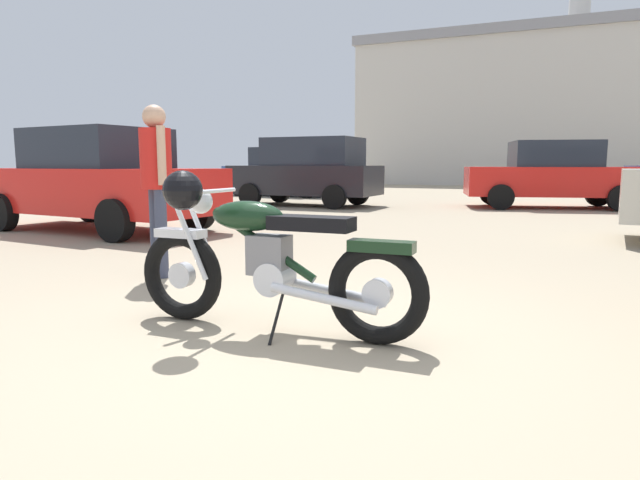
{
  "coord_description": "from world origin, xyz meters",
  "views": [
    {
      "loc": [
        1.39,
        -3.07,
        1.1
      ],
      "look_at": [
        -0.06,
        0.74,
        0.54
      ],
      "focal_mm": 31.06,
      "sensor_mm": 36.0,
      "label": 1
    }
  ],
  "objects_px": {
    "white_estate_far": "(553,175)",
    "blue_hatchback_right": "(308,171)",
    "bystander": "(156,172)",
    "red_hatchback_near": "(285,172)",
    "dark_sedan_left": "(99,180)",
    "vintage_motorcycle": "(263,258)"
  },
  "relations": [
    {
      "from": "bystander",
      "to": "white_estate_far",
      "type": "relative_size",
      "value": 0.37
    },
    {
      "from": "dark_sedan_left",
      "to": "red_hatchback_near",
      "type": "xyz_separation_m",
      "value": [
        -1.35,
        10.35,
        0.0
      ]
    },
    {
      "from": "white_estate_far",
      "to": "red_hatchback_near",
      "type": "distance_m",
      "value": 8.87
    },
    {
      "from": "white_estate_far",
      "to": "blue_hatchback_right",
      "type": "bearing_deg",
      "value": -177.15
    },
    {
      "from": "bystander",
      "to": "blue_hatchback_right",
      "type": "height_order",
      "value": "blue_hatchback_right"
    },
    {
      "from": "vintage_motorcycle",
      "to": "blue_hatchback_right",
      "type": "bearing_deg",
      "value": -67.6
    },
    {
      "from": "dark_sedan_left",
      "to": "blue_hatchback_right",
      "type": "relative_size",
      "value": 1.11
    },
    {
      "from": "vintage_motorcycle",
      "to": "dark_sedan_left",
      "type": "xyz_separation_m",
      "value": [
        -5.07,
        4.07,
        0.34
      ]
    },
    {
      "from": "vintage_motorcycle",
      "to": "dark_sedan_left",
      "type": "bearing_deg",
      "value": -37.09
    },
    {
      "from": "red_hatchback_near",
      "to": "blue_hatchback_right",
      "type": "distance_m",
      "value": 4.68
    },
    {
      "from": "bystander",
      "to": "blue_hatchback_right",
      "type": "distance_m",
      "value": 9.44
    },
    {
      "from": "bystander",
      "to": "white_estate_far",
      "type": "height_order",
      "value": "white_estate_far"
    },
    {
      "from": "vintage_motorcycle",
      "to": "blue_hatchback_right",
      "type": "height_order",
      "value": "blue_hatchback_right"
    },
    {
      "from": "vintage_motorcycle",
      "to": "red_hatchback_near",
      "type": "relative_size",
      "value": 0.47
    },
    {
      "from": "red_hatchback_near",
      "to": "blue_hatchback_right",
      "type": "relative_size",
      "value": 1.1
    },
    {
      "from": "white_estate_far",
      "to": "blue_hatchback_right",
      "type": "height_order",
      "value": "blue_hatchback_right"
    },
    {
      "from": "white_estate_far",
      "to": "vintage_motorcycle",
      "type": "bearing_deg",
      "value": -110.88
    },
    {
      "from": "bystander",
      "to": "white_estate_far",
      "type": "bearing_deg",
      "value": -163.6
    },
    {
      "from": "bystander",
      "to": "dark_sedan_left",
      "type": "height_order",
      "value": "dark_sedan_left"
    },
    {
      "from": "bystander",
      "to": "dark_sedan_left",
      "type": "relative_size",
      "value": 0.38
    },
    {
      "from": "bystander",
      "to": "red_hatchback_near",
      "type": "xyz_separation_m",
      "value": [
        -4.63,
        13.16,
        -0.18
      ]
    },
    {
      "from": "white_estate_far",
      "to": "dark_sedan_left",
      "type": "relative_size",
      "value": 1.01
    }
  ]
}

